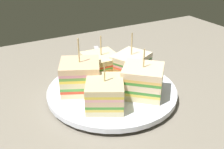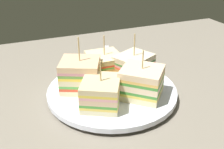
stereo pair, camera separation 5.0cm
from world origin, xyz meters
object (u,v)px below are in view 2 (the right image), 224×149
object	(u,v)px
sandwich_wedge_1	(104,65)
spoon	(108,60)
sandwich_wedge_3	(101,93)
chip_pile	(112,78)
sandwich_wedge_0	(133,67)
plate	(112,91)
sandwich_wedge_4	(141,82)
sandwich_wedge_2	(81,75)

from	to	relation	value
sandwich_wedge_1	spoon	bearing A→B (deg)	155.80
sandwich_wedge_3	chip_pile	xyz separation A→B (cm)	(4.58, 6.29, -1.10)
sandwich_wedge_0	sandwich_wedge_1	world-z (taller)	sandwich_wedge_0
plate	sandwich_wedge_0	world-z (taller)	sandwich_wedge_0
sandwich_wedge_1	spoon	world-z (taller)	sandwich_wedge_1
spoon	sandwich_wedge_4	bearing A→B (deg)	15.19
plate	sandwich_wedge_0	xyz separation A→B (cm)	(5.55, 2.09, 3.28)
sandwich_wedge_0	chip_pile	bearing A→B (deg)	-22.13
sandwich_wedge_0	spoon	xyz separation A→B (cm)	(-0.29, 13.40, -3.93)
plate	sandwich_wedge_0	bearing A→B (deg)	20.61
sandwich_wedge_0	sandwich_wedge_4	world-z (taller)	sandwich_wedge_0
sandwich_wedge_3	sandwich_wedge_1	bearing A→B (deg)	4.68
plate	sandwich_wedge_4	world-z (taller)	sandwich_wedge_4
sandwich_wedge_2	sandwich_wedge_4	bearing A→B (deg)	-10.94
chip_pile	sandwich_wedge_3	bearing A→B (deg)	-126.06
sandwich_wedge_2	chip_pile	xyz separation A→B (cm)	(6.22, -0.43, -1.66)
sandwich_wedge_0	sandwich_wedge_2	distance (cm)	11.07
plate	sandwich_wedge_0	size ratio (longest dim) A/B	2.58
sandwich_wedge_1	sandwich_wedge_2	size ratio (longest dim) A/B	0.84
spoon	sandwich_wedge_1	bearing A→B (deg)	-6.29
plate	spoon	world-z (taller)	plate
plate	sandwich_wedge_2	xyz separation A→B (cm)	(-5.51, 2.22, 3.62)
sandwich_wedge_1	chip_pile	world-z (taller)	sandwich_wedge_1
sandwich_wedge_3	plate	bearing A→B (deg)	-12.31
plate	sandwich_wedge_4	distance (cm)	6.87
sandwich_wedge_1	chip_pile	distance (cm)	4.24
sandwich_wedge_4	chip_pile	distance (cm)	7.19
sandwich_wedge_2	chip_pile	distance (cm)	6.45
sandwich_wedge_2	sandwich_wedge_3	distance (cm)	6.94
sandwich_wedge_0	spoon	bearing A→B (deg)	-114.47
sandwich_wedge_0	sandwich_wedge_2	bearing A→B (deg)	-26.39
plate	chip_pile	size ratio (longest dim) A/B	3.35
sandwich_wedge_3	chip_pile	distance (cm)	7.85
plate	sandwich_wedge_4	bearing A→B (deg)	-49.30
chip_pile	sandwich_wedge_1	bearing A→B (deg)	90.27
sandwich_wedge_3	chip_pile	world-z (taller)	sandwich_wedge_3
plate	sandwich_wedge_2	bearing A→B (deg)	158.07
sandwich_wedge_4	spoon	world-z (taller)	sandwich_wedge_4
sandwich_wedge_3	sandwich_wedge_4	size ratio (longest dim) A/B	0.96
chip_pile	spoon	size ratio (longest dim) A/B	0.51
plate	sandwich_wedge_2	distance (cm)	6.95
sandwich_wedge_0	sandwich_wedge_1	distance (cm)	6.18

